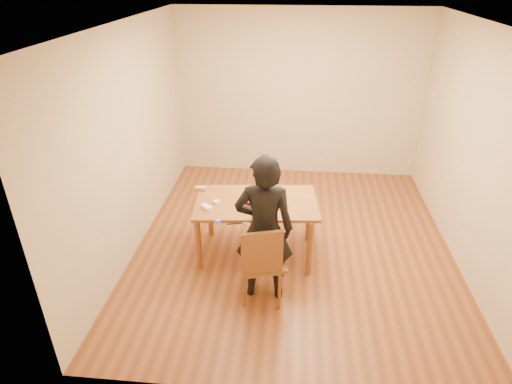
# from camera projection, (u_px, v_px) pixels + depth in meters

# --- Properties ---
(room_shell) EXTENTS (4.00, 4.50, 2.70)m
(room_shell) POSITION_uv_depth(u_px,v_px,m) (298.00, 137.00, 5.27)
(room_shell) COLOR brown
(room_shell) RESTS_ON ground
(dining_table) EXTENTS (1.51, 0.99, 0.04)m
(dining_table) POSITION_uv_depth(u_px,v_px,m) (256.00, 203.00, 5.08)
(dining_table) COLOR brown
(dining_table) RESTS_ON floor
(dining_chair) EXTENTS (0.53, 0.53, 0.04)m
(dining_chair) POSITION_uv_depth(u_px,v_px,m) (263.00, 262.00, 4.52)
(dining_chair) COLOR brown
(dining_chair) RESTS_ON floor
(cake_plate) EXTENTS (0.28, 0.28, 0.02)m
(cake_plate) POSITION_uv_depth(u_px,v_px,m) (254.00, 200.00, 5.08)
(cake_plate) COLOR red
(cake_plate) RESTS_ON dining_table
(cake) EXTENTS (0.22, 0.22, 0.07)m
(cake) POSITION_uv_depth(u_px,v_px,m) (254.00, 196.00, 5.06)
(cake) COLOR white
(cake) RESTS_ON cake_plate
(frosting_dome) EXTENTS (0.21, 0.21, 0.03)m
(frosting_dome) POSITION_uv_depth(u_px,v_px,m) (254.00, 193.00, 5.04)
(frosting_dome) COLOR white
(frosting_dome) RESTS_ON cake
(frosting_tub) EXTENTS (0.10, 0.10, 0.09)m
(frosting_tub) POSITION_uv_depth(u_px,v_px,m) (256.00, 216.00, 4.70)
(frosting_tub) COLOR white
(frosting_tub) RESTS_ON dining_table
(frosting_lid) EXTENTS (0.09, 0.09, 0.01)m
(frosting_lid) POSITION_uv_depth(u_px,v_px,m) (218.00, 221.00, 4.68)
(frosting_lid) COLOR #173F9B
(frosting_lid) RESTS_ON dining_table
(frosting_dollop) EXTENTS (0.04, 0.04, 0.02)m
(frosting_dollop) POSITION_uv_depth(u_px,v_px,m) (218.00, 220.00, 4.67)
(frosting_dollop) COLOR white
(frosting_dollop) RESTS_ON frosting_lid
(ramekin_green) EXTENTS (0.08, 0.08, 0.04)m
(ramekin_green) POSITION_uv_depth(u_px,v_px,m) (205.00, 206.00, 4.93)
(ramekin_green) COLOR white
(ramekin_green) RESTS_ON dining_table
(ramekin_yellow) EXTENTS (0.08, 0.08, 0.04)m
(ramekin_yellow) POSITION_uv_depth(u_px,v_px,m) (217.00, 202.00, 5.01)
(ramekin_yellow) COLOR white
(ramekin_yellow) RESTS_ON dining_table
(ramekin_multi) EXTENTS (0.09, 0.09, 0.04)m
(ramekin_multi) POSITION_uv_depth(u_px,v_px,m) (208.00, 208.00, 4.88)
(ramekin_multi) COLOR white
(ramekin_multi) RESTS_ON dining_table
(candy_box_pink) EXTENTS (0.14, 0.07, 0.02)m
(candy_box_pink) POSITION_uv_depth(u_px,v_px,m) (201.00, 189.00, 5.32)
(candy_box_pink) COLOR #D832AC
(candy_box_pink) RESTS_ON dining_table
(candy_box_green) EXTENTS (0.14, 0.08, 0.02)m
(candy_box_green) POSITION_uv_depth(u_px,v_px,m) (200.00, 188.00, 5.31)
(candy_box_green) COLOR green
(candy_box_green) RESTS_ON candy_box_pink
(spatula) EXTENTS (0.17, 0.06, 0.01)m
(spatula) POSITION_uv_depth(u_px,v_px,m) (235.00, 224.00, 4.63)
(spatula) COLOR black
(spatula) RESTS_ON dining_table
(person) EXTENTS (0.61, 0.41, 1.66)m
(person) POSITION_uv_depth(u_px,v_px,m) (264.00, 230.00, 4.38)
(person) COLOR black
(person) RESTS_ON floor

